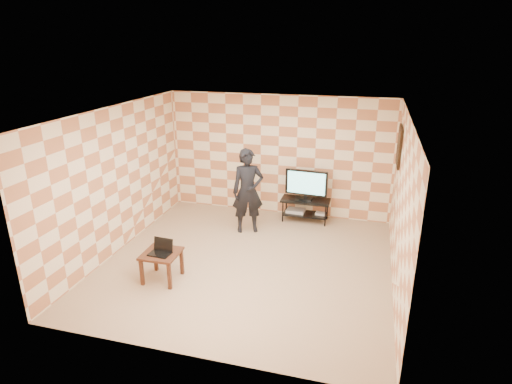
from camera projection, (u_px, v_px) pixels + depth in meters
The scene contains 14 objects.
floor at pixel (247, 263), 7.71m from camera, with size 5.00×5.00×0.00m, color tan.
wall_back at pixel (278, 156), 9.52m from camera, with size 5.00×0.02×2.70m, color beige.
wall_front at pixel (186, 262), 4.98m from camera, with size 5.00×0.02×2.70m, color beige.
wall_left at pixel (117, 180), 7.87m from camera, with size 0.02×5.00×2.70m, color beige.
wall_right at pixel (401, 207), 6.63m from camera, with size 0.02×5.00×2.70m, color beige.
ceiling at pixel (246, 113), 6.79m from camera, with size 5.00×5.00×0.02m, color white.
wall_art at pixel (399, 146), 7.84m from camera, with size 0.04×0.72×0.72m.
tv_stand at pixel (305, 205), 9.37m from camera, with size 1.06×0.48×0.50m.
tv at pixel (306, 184), 9.20m from camera, with size 0.92×0.19×0.67m.
dvd_player at pixel (296, 211), 9.50m from camera, with size 0.40×0.28×0.07m, color silver.
game_console at pixel (320, 214), 9.37m from camera, with size 0.21×0.15×0.05m, color silver.
side_table at pixel (161, 257), 7.05m from camera, with size 0.59×0.59×0.50m.
laptop at pixel (161, 250), 6.98m from camera, with size 0.37×0.30×0.23m.
person at pixel (248, 191), 8.72m from camera, with size 0.64×0.42×1.76m, color black.
Camera 1 is at (1.95, -6.54, 3.81)m, focal length 30.00 mm.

